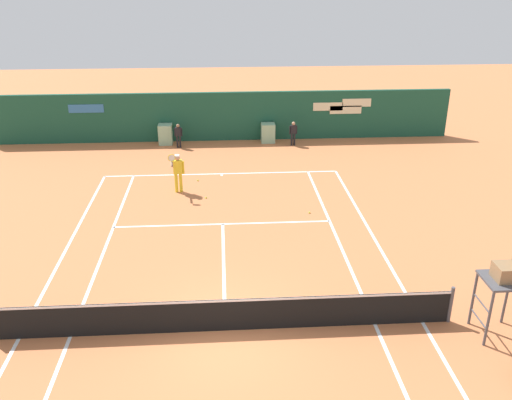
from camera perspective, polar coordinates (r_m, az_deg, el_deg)
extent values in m
plane|color=#C67042|center=(14.76, -3.24, -13.43)|extent=(80.00, 80.00, 0.00)
cube|color=white|center=(25.13, -3.61, 2.76)|extent=(10.60, 0.10, 0.01)
cube|color=white|center=(15.70, -23.52, -13.12)|extent=(0.10, 23.40, 0.01)
cube|color=white|center=(15.30, -18.82, -13.33)|extent=(0.10, 23.40, 0.01)
cube|color=white|center=(15.28, 12.31, -12.55)|extent=(0.10, 23.40, 0.01)
cube|color=white|center=(15.67, 16.99, -12.11)|extent=(0.10, 23.40, 0.01)
cube|color=white|center=(20.25, -3.49, -2.52)|extent=(8.00, 0.10, 0.01)
cube|color=white|center=(17.43, -3.39, -7.11)|extent=(0.10, 6.40, 0.01)
cube|color=white|center=(24.99, -3.61, 2.64)|extent=(0.10, 0.24, 0.01)
cylinder|color=#4C4C51|center=(15.63, 19.66, -10.25)|extent=(0.10, 0.10, 1.07)
cube|color=black|center=(14.48, -3.29, -11.92)|extent=(12.00, 0.03, 0.95)
cube|color=white|center=(14.23, -3.33, -10.46)|extent=(12.00, 0.04, 0.06)
cube|color=#194C38|center=(29.79, -3.75, 8.71)|extent=(25.00, 0.24, 2.63)
cube|color=#2D6BA8|center=(30.35, -17.33, 9.10)|extent=(1.83, 0.02, 0.44)
cube|color=beige|center=(30.39, 10.47, 9.96)|extent=(1.57, 0.02, 0.44)
cube|color=beige|center=(30.10, 7.53, 9.65)|extent=(1.62, 0.02, 0.44)
cube|color=beige|center=(30.35, 9.35, 9.28)|extent=(1.73, 0.02, 0.44)
cube|color=#8CB793|center=(29.62, -9.43, 6.79)|extent=(0.71, 0.70, 1.07)
cube|color=#8CB793|center=(29.58, 1.26, 7.03)|extent=(0.73, 0.70, 1.02)
cylinder|color=#47474C|center=(14.94, 23.13, -11.36)|extent=(0.07, 0.07, 1.58)
cylinder|color=#47474C|center=(15.60, 21.72, -9.54)|extent=(0.07, 0.07, 1.58)
cylinder|color=#47474C|center=(15.99, 24.68, -9.22)|extent=(0.07, 0.07, 1.58)
cylinder|color=#47474C|center=(15.43, 22.23, -11.41)|extent=(0.04, 0.81, 0.04)
cylinder|color=#47474C|center=(15.18, 22.50, -9.93)|extent=(0.04, 0.81, 0.04)
cube|color=#47474C|center=(15.05, 24.44, -7.63)|extent=(1.00, 1.00, 0.06)
cube|color=olive|center=(14.94, 24.59, -6.87)|extent=(0.52, 0.56, 0.40)
cylinder|color=yellow|center=(23.15, -7.86, 1.82)|extent=(0.13, 0.13, 0.83)
cylinder|color=yellow|center=(23.15, -8.32, 1.79)|extent=(0.13, 0.13, 0.83)
cube|color=yellow|center=(22.90, -8.19, 3.44)|extent=(0.39, 0.25, 0.58)
sphere|color=tan|center=(22.77, -8.24, 4.40)|extent=(0.23, 0.23, 0.23)
cylinder|color=white|center=(22.74, -8.26, 4.60)|extent=(0.22, 0.22, 0.06)
cylinder|color=yellow|center=(22.92, -7.61, 3.38)|extent=(0.09, 0.09, 0.56)
cylinder|color=tan|center=(22.56, -8.77, 3.73)|extent=(0.15, 0.56, 0.09)
cylinder|color=black|center=(22.26, -8.77, 3.76)|extent=(0.03, 0.03, 0.22)
torus|color=yellow|center=(22.17, -8.81, 4.37)|extent=(0.30, 0.06, 0.30)
cylinder|color=silver|center=(22.17, -8.81, 4.37)|extent=(0.26, 0.03, 0.26)
cylinder|color=black|center=(29.14, 4.03, 6.34)|extent=(0.11, 0.11, 0.65)
cylinder|color=black|center=(29.10, 3.75, 6.33)|extent=(0.11, 0.11, 0.65)
cube|color=black|center=(28.96, 3.92, 7.38)|extent=(0.32, 0.21, 0.46)
sphere|color=tan|center=(28.88, 3.93, 7.99)|extent=(0.18, 0.18, 0.18)
cylinder|color=black|center=(29.02, 4.26, 7.34)|extent=(0.07, 0.07, 0.44)
cylinder|color=black|center=(28.92, 3.57, 7.30)|extent=(0.07, 0.07, 0.44)
cylinder|color=black|center=(28.95, -7.92, 6.05)|extent=(0.10, 0.10, 0.64)
cylinder|color=black|center=(28.97, -8.21, 6.05)|extent=(0.10, 0.10, 0.64)
cube|color=black|center=(28.80, -8.13, 7.09)|extent=(0.30, 0.19, 0.45)
sphere|color=#8C664C|center=(28.72, -8.16, 7.69)|extent=(0.18, 0.18, 0.18)
cylinder|color=black|center=(28.78, -7.77, 7.03)|extent=(0.07, 0.07, 0.43)
cylinder|color=black|center=(28.84, -8.48, 7.02)|extent=(0.07, 0.07, 0.43)
sphere|color=#CCE033|center=(22.50, -5.25, 0.25)|extent=(0.07, 0.07, 0.07)
sphere|color=#CCE033|center=(21.17, 5.61, -1.31)|extent=(0.07, 0.07, 0.07)
sphere|color=#CCE033|center=(24.35, -6.10, 2.06)|extent=(0.07, 0.07, 0.07)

